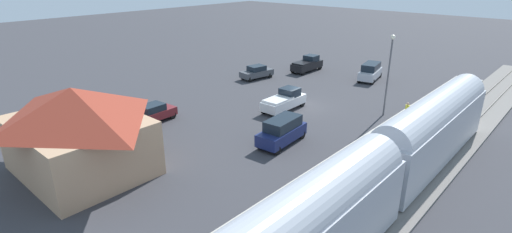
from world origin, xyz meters
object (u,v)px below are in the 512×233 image
object	(u,v)px
suv_navy	(282,131)
sedan_charcoal	(257,72)
sedan_maroon	(153,113)
suv_silver	(370,71)
light_pole_near_platform	(389,66)
station_building	(77,129)
pickup_white	(284,100)
pickup_black	(307,64)
pedestrian_on_platform	(407,110)

from	to	relation	value
suv_navy	sedan_charcoal	distance (m)	20.48
sedan_maroon	suv_silver	xyz separation A→B (m)	(-8.60, -27.48, 0.27)
light_pole_near_platform	station_building	bearing A→B (deg)	66.08
station_building	suv_silver	distance (m)	36.65
sedan_charcoal	pickup_white	bearing A→B (deg)	144.86
pickup_black	light_pole_near_platform	distance (m)	18.85
sedan_maroon	pickup_white	size ratio (longest dim) A/B	0.84
sedan_maroon	pickup_white	bearing A→B (deg)	-123.56
pedestrian_on_platform	suv_silver	xyz separation A→B (m)	(9.45, -11.66, -0.13)
sedan_charcoal	light_pole_near_platform	world-z (taller)	light_pole_near_platform
pedestrian_on_platform	suv_silver	bearing A→B (deg)	-50.99
pickup_black	pickup_white	xyz separation A→B (m)	(-7.48, 14.92, 0.00)
pickup_white	suv_silver	bearing A→B (deg)	-94.60
suv_silver	suv_navy	xyz separation A→B (m)	(-3.57, 23.14, 0.00)
station_building	pickup_black	size ratio (longest dim) A/B	1.90
pickup_black	suv_navy	xyz separation A→B (m)	(-12.37, 21.54, 0.12)
station_building	suv_navy	size ratio (longest dim) A/B	2.04
sedan_charcoal	pedestrian_on_platform	bearing A→B (deg)	173.65
suv_navy	light_pole_near_platform	distance (m)	13.10
pedestrian_on_platform	suv_silver	world-z (taller)	suv_silver
sedan_maroon	pickup_white	world-z (taller)	pickup_white
pedestrian_on_platform	sedan_maroon	bearing A→B (deg)	41.23
pickup_white	suv_navy	bearing A→B (deg)	126.51
pickup_white	light_pole_near_platform	world-z (taller)	light_pole_near_platform
station_building	light_pole_near_platform	world-z (taller)	light_pole_near_platform
sedan_charcoal	light_pole_near_platform	xyz separation A→B (m)	(-18.55, 1.77, 4.11)
pickup_black	pickup_white	size ratio (longest dim) A/B	1.00
pedestrian_on_platform	light_pole_near_platform	bearing A→B (deg)	-13.01
pickup_black	light_pole_near_platform	xyz separation A→B (m)	(-15.80, 9.50, 3.96)
pickup_black	suv_silver	world-z (taller)	suv_silver
pedestrian_on_platform	sedan_maroon	world-z (taller)	pedestrian_on_platform
pedestrian_on_platform	pickup_white	bearing A→B (deg)	24.26
sedan_charcoal	pickup_black	bearing A→B (deg)	-109.58
pickup_black	suv_silver	bearing A→B (deg)	-169.71
suv_navy	sedan_charcoal	size ratio (longest dim) A/B	1.06
sedan_maroon	suv_silver	size ratio (longest dim) A/B	0.88
suv_navy	pickup_black	bearing A→B (deg)	-60.12
pickup_black	pedestrian_on_platform	bearing A→B (deg)	151.13
sedan_maroon	light_pole_near_platform	xyz separation A→B (m)	(-15.59, -16.39, 4.11)
pickup_white	station_building	bearing A→B (deg)	81.74
pedestrian_on_platform	pickup_black	world-z (taller)	pickup_black
pickup_white	pickup_black	bearing A→B (deg)	-63.39
pedestrian_on_platform	suv_navy	size ratio (longest dim) A/B	0.34
suv_silver	light_pole_near_platform	xyz separation A→B (m)	(-6.99, 11.10, 3.84)
station_building	pedestrian_on_platform	distance (m)	28.28
sedan_maroon	sedan_charcoal	size ratio (longest dim) A/B	0.97
station_building	suv_silver	size ratio (longest dim) A/B	1.99
sedan_maroon	pickup_black	distance (m)	25.88
sedan_maroon	suv_navy	bearing A→B (deg)	-160.36
sedan_maroon	suv_navy	distance (m)	12.92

